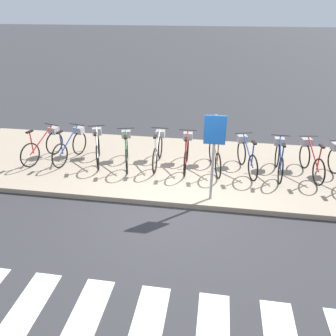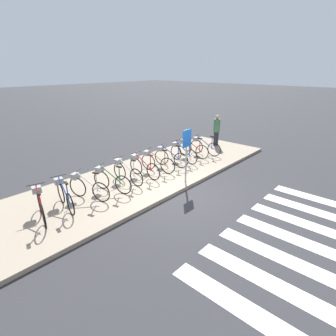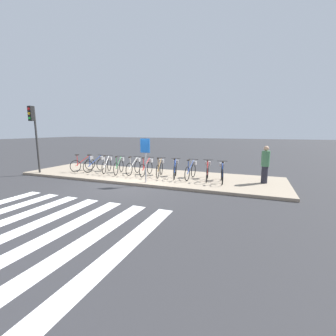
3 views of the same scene
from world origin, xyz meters
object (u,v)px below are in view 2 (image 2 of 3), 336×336
at_px(parked_bicycle_4, 126,171).
at_px(parked_bicycle_6, 156,161).
at_px(sign_post, 187,147).
at_px(parked_bicycle_10, 203,146).
at_px(parked_bicycle_7, 169,156).
at_px(parked_bicycle_0, 40,204).
at_px(parked_bicycle_8, 182,152).
at_px(parked_bicycle_3, 110,179).
at_px(parked_bicycle_5, 143,166).
at_px(parked_bicycle_9, 191,148).
at_px(pedestrian, 217,130).
at_px(parked_bicycle_2, 86,186).
at_px(parked_bicycle_1, 64,194).

distance_m(parked_bicycle_4, parked_bicycle_6, 1.47).
bearing_deg(sign_post, parked_bicycle_10, 24.25).
bearing_deg(sign_post, parked_bicycle_7, 62.08).
relative_size(parked_bicycle_10, sign_post, 0.80).
height_order(parked_bicycle_4, parked_bicycle_6, same).
bearing_deg(sign_post, parked_bicycle_0, 163.01).
distance_m(parked_bicycle_8, parked_bicycle_10, 1.45).
height_order(parked_bicycle_3, sign_post, sign_post).
bearing_deg(parked_bicycle_5, sign_post, -65.41).
height_order(parked_bicycle_8, parked_bicycle_9, same).
relative_size(parked_bicycle_9, pedestrian, 0.96).
height_order(parked_bicycle_0, parked_bicycle_9, same).
xyz_separation_m(parked_bicycle_0, parked_bicycle_9, (6.93, 0.18, 0.00)).
relative_size(parked_bicycle_3, parked_bicycle_4, 0.97).
xyz_separation_m(parked_bicycle_3, pedestrian, (7.06, 0.37, 0.41)).
distance_m(parked_bicycle_2, parked_bicycle_3, 0.82).
distance_m(parked_bicycle_4, parked_bicycle_5, 0.76).
bearing_deg(parked_bicycle_0, parked_bicycle_5, 1.93).
height_order(parked_bicycle_2, parked_bicycle_9, same).
distance_m(parked_bicycle_4, pedestrian, 6.27).
relative_size(parked_bicycle_1, parked_bicycle_3, 1.01).
relative_size(parked_bicycle_5, pedestrian, 0.96).
bearing_deg(parked_bicycle_9, parked_bicycle_4, -180.00).
relative_size(parked_bicycle_5, parked_bicycle_10, 1.01).
relative_size(parked_bicycle_1, parked_bicycle_10, 1.00).
bearing_deg(parked_bicycle_1, parked_bicycle_3, -2.80).
bearing_deg(pedestrian, parked_bicycle_6, -176.99).
relative_size(parked_bicycle_0, parked_bicycle_1, 0.98).
bearing_deg(parked_bicycle_8, pedestrian, 4.98).
bearing_deg(parked_bicycle_0, parked_bicycle_10, -0.08).
bearing_deg(parked_bicycle_0, parked_bicycle_7, 1.57).
bearing_deg(parked_bicycle_1, parked_bicycle_2, 0.13).
xyz_separation_m(parked_bicycle_6, parked_bicycle_10, (3.05, -0.15, 0.00)).
bearing_deg(parked_bicycle_8, parked_bicycle_6, 179.08).
height_order(parked_bicycle_2, pedestrian, pedestrian).
height_order(parked_bicycle_5, parked_bicycle_7, same).
bearing_deg(parked_bicycle_9, parked_bicycle_7, -178.89).
xyz_separation_m(parked_bicycle_1, parked_bicycle_10, (6.89, -0.11, 0.00)).
distance_m(parked_bicycle_2, parked_bicycle_5, 2.39).
relative_size(parked_bicycle_1, pedestrian, 0.95).
height_order(parked_bicycle_1, parked_bicycle_3, same).
bearing_deg(pedestrian, parked_bicycle_2, -177.89).
relative_size(parked_bicycle_3, parked_bicycle_9, 0.98).
distance_m(parked_bicycle_1, parked_bicycle_6, 3.84).
distance_m(parked_bicycle_2, pedestrian, 7.90).
relative_size(parked_bicycle_0, parked_bicycle_3, 0.99).
relative_size(parked_bicycle_3, parked_bicycle_7, 1.00).
xyz_separation_m(parked_bicycle_8, parked_bicycle_9, (0.76, 0.06, 0.00)).
distance_m(parked_bicycle_5, parked_bicycle_6, 0.71).
height_order(parked_bicycle_8, pedestrian, pedestrian).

